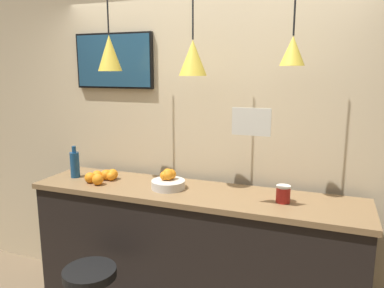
{
  "coord_description": "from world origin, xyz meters",
  "views": [
    {
      "loc": [
        0.93,
        -1.92,
        1.95
      ],
      "look_at": [
        0.0,
        0.52,
        1.43
      ],
      "focal_mm": 35.0,
      "sensor_mm": 36.0,
      "label": 1
    }
  ],
  "objects": [
    {
      "name": "spread_jar",
      "position": [
        0.65,
        0.51,
        1.14
      ],
      "size": [
        0.1,
        0.1,
        0.12
      ],
      "color": "red",
      "rests_on": "service_counter"
    },
    {
      "name": "service_counter",
      "position": [
        0.0,
        0.52,
        0.54
      ],
      "size": [
        2.46,
        0.56,
        1.08
      ],
      "color": "black",
      "rests_on": "ground_plane"
    },
    {
      "name": "pendant_lamp_middle",
      "position": [
        0.0,
        0.54,
        2.03
      ],
      "size": [
        0.2,
        0.2,
        0.89
      ],
      "color": "black"
    },
    {
      "name": "back_wall",
      "position": [
        0.0,
        0.91,
        1.45
      ],
      "size": [
        8.0,
        0.06,
        2.9
      ],
      "color": "beige",
      "rests_on": "ground_plane"
    },
    {
      "name": "mounted_tv",
      "position": [
        -0.83,
        0.86,
        2.02
      ],
      "size": [
        0.72,
        0.04,
        0.46
      ],
      "color": "black"
    },
    {
      "name": "orange_pile",
      "position": [
        -0.75,
        0.5,
        1.12
      ],
      "size": [
        0.2,
        0.26,
        0.09
      ],
      "color": "orange",
      "rests_on": "service_counter"
    },
    {
      "name": "pendant_lamp_right",
      "position": [
        0.66,
        0.54,
        2.07
      ],
      "size": [
        0.16,
        0.16,
        0.83
      ],
      "color": "black"
    },
    {
      "name": "pendant_lamp_left",
      "position": [
        -0.66,
        0.54,
        2.08
      ],
      "size": [
        0.18,
        0.18,
        0.86
      ],
      "color": "black"
    },
    {
      "name": "fruit_bowl",
      "position": [
        -0.19,
        0.52,
        1.13
      ],
      "size": [
        0.25,
        0.25,
        0.15
      ],
      "color": "beige",
      "rests_on": "service_counter"
    },
    {
      "name": "hanging_menu_board",
      "position": [
        0.46,
        0.32,
        1.64
      ],
      "size": [
        0.24,
        0.01,
        0.17
      ],
      "color": "silver"
    },
    {
      "name": "juice_bottle",
      "position": [
        -1.02,
        0.51,
        1.19
      ],
      "size": [
        0.07,
        0.07,
        0.26
      ],
      "color": "navy",
      "rests_on": "service_counter"
    }
  ]
}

